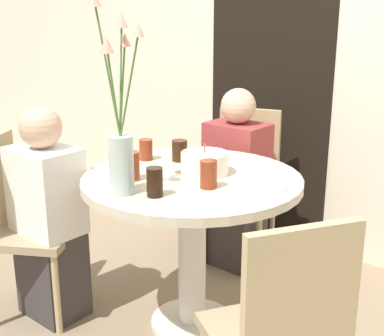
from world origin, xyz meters
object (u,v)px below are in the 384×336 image
object	(u,v)px
drink_glass_0	(180,151)
person_guest	(48,221)
side_plate	(262,186)
drink_glass_4	(209,174)
birthday_cake	(205,163)
person_boy	(236,185)
chair_right_flank	(18,217)
drink_glass_1	(146,150)
chair_far_back	(282,329)
drink_glass_2	(155,182)
chair_left_flank	(244,175)
flower_vase	(119,132)
drink_glass_3	(132,166)

from	to	relation	value
drink_glass_0	person_guest	size ratio (longest dim) A/B	0.10
side_plate	drink_glass_4	size ratio (longest dim) A/B	1.75
drink_glass_4	birthday_cake	bearing A→B (deg)	133.79
drink_glass_0	person_boy	xyz separation A→B (m)	(-0.02, 0.52, -0.32)
person_guest	side_plate	bearing A→B (deg)	25.76
chair_right_flank	side_plate	world-z (taller)	chair_right_flank
birthday_cake	drink_glass_1	bearing A→B (deg)	-178.07
person_boy	chair_far_back	bearing A→B (deg)	-48.52
chair_far_back	drink_glass_4	distance (m)	0.77
birthday_cake	drink_glass_4	size ratio (longest dim) A/B	1.83
drink_glass_2	chair_left_flank	bearing A→B (deg)	106.73
side_plate	drink_glass_1	distance (m)	0.68
flower_vase	person_boy	bearing A→B (deg)	98.51
chair_right_flank	drink_glass_4	bearing A→B (deg)	-98.58
drink_glass_3	drink_glass_0	bearing A→B (deg)	96.85
flower_vase	person_boy	xyz separation A→B (m)	(-0.15, 1.03, -0.53)
chair_far_back	drink_glass_3	bearing A→B (deg)	-73.71
drink_glass_1	chair_left_flank	bearing A→B (deg)	84.43
chair_right_flank	birthday_cake	distance (m)	0.97
chair_left_flank	drink_glass_2	bearing A→B (deg)	-92.14
chair_right_flank	person_guest	world-z (taller)	person_guest
chair_left_flank	flower_vase	world-z (taller)	flower_vase
drink_glass_4	drink_glass_1	bearing A→B (deg)	165.07
chair_left_flank	drink_glass_1	bearing A→B (deg)	-114.43
person_guest	chair_right_flank	bearing A→B (deg)	-148.49
flower_vase	person_guest	world-z (taller)	flower_vase
drink_glass_2	person_guest	distance (m)	0.74
chair_left_flank	drink_glass_0	size ratio (longest dim) A/B	8.70
drink_glass_0	drink_glass_4	world-z (taller)	drink_glass_4
birthday_cake	drink_glass_1	size ratio (longest dim) A/B	2.09
flower_vase	drink_glass_1	distance (m)	0.55
chair_right_flank	birthday_cake	world-z (taller)	same
chair_left_flank	drink_glass_2	world-z (taller)	chair_left_flank
birthday_cake	flower_vase	world-z (taller)	flower_vase
flower_vase	drink_glass_0	size ratio (longest dim) A/B	7.62
drink_glass_2	person_boy	xyz separation A→B (m)	(-0.29, 0.97, -0.33)
chair_left_flank	birthday_cake	bearing A→B (deg)	-87.42
chair_left_flank	drink_glass_2	size ratio (longest dim) A/B	7.59
flower_vase	drink_glass_2	bearing A→B (deg)	25.27
drink_glass_0	drink_glass_3	world-z (taller)	drink_glass_3
side_plate	drink_glass_0	distance (m)	0.55
chair_left_flank	drink_glass_4	world-z (taller)	chair_left_flank
chair_right_flank	person_boy	distance (m)	1.24
birthday_cake	chair_far_back	bearing A→B (deg)	-34.71
chair_right_flank	flower_vase	distance (m)	0.85
chair_left_flank	drink_glass_0	xyz separation A→B (m)	(0.07, -0.67, 0.31)
chair_left_flank	drink_glass_0	world-z (taller)	chair_left_flank
chair_far_back	side_plate	size ratio (longest dim) A/B	4.34
birthday_cake	person_guest	world-z (taller)	person_guest
birthday_cake	person_guest	xyz separation A→B (m)	(-0.62, -0.45, -0.32)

